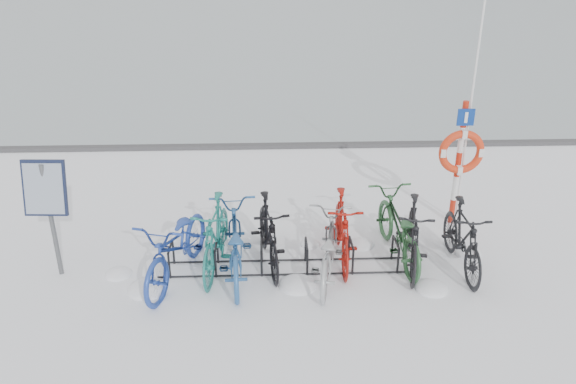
# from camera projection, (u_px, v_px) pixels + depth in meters

# --- Properties ---
(ground) EXTENTS (900.00, 900.00, 0.00)m
(ground) POSITION_uv_depth(u_px,v_px,m) (284.00, 268.00, 9.09)
(ground) COLOR white
(ground) RESTS_ON ground
(quay_edge) EXTENTS (400.00, 0.25, 0.10)m
(quay_edge) POSITION_uv_depth(u_px,v_px,m) (277.00, 146.00, 14.47)
(quay_edge) COLOR #3F3F42
(quay_edge) RESTS_ON ground
(bike_rack) EXTENTS (4.00, 0.48, 0.46)m
(bike_rack) POSITION_uv_depth(u_px,v_px,m) (284.00, 259.00, 9.02)
(bike_rack) COLOR black
(bike_rack) RESTS_ON ground
(info_board) EXTENTS (0.65, 0.27, 1.92)m
(info_board) POSITION_uv_depth(u_px,v_px,m) (46.00, 195.00, 8.37)
(info_board) COLOR #595B5E
(info_board) RESTS_ON ground
(lifebuoy_station) EXTENTS (0.82, 0.23, 4.25)m
(lifebuoy_station) POSITION_uv_depth(u_px,v_px,m) (461.00, 152.00, 9.98)
(lifebuoy_station) COLOR #B2200E
(lifebuoy_station) RESTS_ON ground
(bike_0) EXTENTS (1.34, 2.35, 1.17)m
(bike_0) POSITION_uv_depth(u_px,v_px,m) (177.00, 244.00, 8.64)
(bike_0) COLOR #223F9B
(bike_0) RESTS_ON ground
(bike_1) EXTENTS (0.78, 2.04, 1.20)m
(bike_1) POSITION_uv_depth(u_px,v_px,m) (216.00, 234.00, 8.91)
(bike_1) COLOR #1D746B
(bike_1) RESTS_ON ground
(bike_2) EXTENTS (0.89, 2.20, 1.13)m
(bike_2) POSITION_uv_depth(u_px,v_px,m) (234.00, 242.00, 8.73)
(bike_2) COLOR #285793
(bike_2) RESTS_ON ground
(bike_3) EXTENTS (0.81, 1.98, 1.16)m
(bike_3) POSITION_uv_depth(u_px,v_px,m) (268.00, 231.00, 9.03)
(bike_3) COLOR black
(bike_3) RESTS_ON ground
(bike_4) EXTENTS (1.03, 2.06, 1.03)m
(bike_4) POSITION_uv_depth(u_px,v_px,m) (327.00, 247.00, 8.68)
(bike_4) COLOR #9B9FA3
(bike_4) RESTS_ON ground
(bike_5) EXTENTS (0.61, 1.95, 1.17)m
(bike_5) POSITION_uv_depth(u_px,v_px,m) (342.00, 227.00, 9.15)
(bike_5) COLOR #9A150D
(bike_5) RESTS_ON ground
(bike_6) EXTENTS (0.94, 2.20, 1.12)m
(bike_6) POSITION_uv_depth(u_px,v_px,m) (398.00, 226.00, 9.23)
(bike_6) COLOR #2A5931
(bike_6) RESTS_ON ground
(bike_7) EXTENTS (0.90, 1.98, 1.15)m
(bike_7) POSITION_uv_depth(u_px,v_px,m) (413.00, 234.00, 8.97)
(bike_7) COLOR black
(bike_7) RESTS_ON ground
(bike_8) EXTENTS (0.56, 1.90, 1.14)m
(bike_8) POSITION_uv_depth(u_px,v_px,m) (463.00, 236.00, 8.91)
(bike_8) COLOR black
(bike_8) RESTS_ON ground
(snow_drifts) EXTENTS (6.21, 1.93, 0.21)m
(snow_drifts) POSITION_uv_depth(u_px,v_px,m) (284.00, 272.00, 8.98)
(snow_drifts) COLOR white
(snow_drifts) RESTS_ON ground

